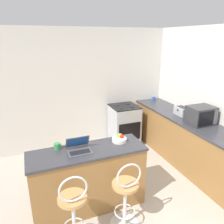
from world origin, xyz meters
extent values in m
cube|color=silver|center=(0.00, 2.79, 1.30)|extent=(12.00, 0.06, 2.60)
cube|color=olive|center=(-0.41, 0.78, 0.45)|extent=(1.58, 0.51, 0.89)
cube|color=#333338|center=(-0.41, 0.78, 0.91)|extent=(1.61, 0.54, 0.03)
cube|color=olive|center=(1.71, 1.13, 0.45)|extent=(0.63, 3.26, 0.89)
cube|color=#333338|center=(1.71, 1.13, 0.91)|extent=(0.66, 3.29, 0.03)
cylinder|color=silver|center=(-0.74, 0.25, 0.32)|extent=(0.04, 0.04, 0.63)
cylinder|color=#B7844C|center=(-0.74, 0.25, 0.65)|extent=(0.34, 0.34, 0.04)
torus|color=silver|center=(-0.74, 0.16, 0.84)|extent=(0.32, 0.02, 0.32)
cylinder|color=silver|center=(-0.08, 0.25, 0.01)|extent=(0.40, 0.40, 0.02)
cylinder|color=silver|center=(-0.08, 0.25, 0.32)|extent=(0.04, 0.04, 0.63)
torus|color=silver|center=(-0.08, 0.25, 0.23)|extent=(0.28, 0.28, 0.02)
cylinder|color=#B7844C|center=(-0.08, 0.25, 0.65)|extent=(0.34, 0.34, 0.04)
torus|color=silver|center=(-0.08, 0.16, 0.84)|extent=(0.32, 0.02, 0.32)
cube|color=#47474C|center=(-0.52, 0.75, 0.93)|extent=(0.32, 0.21, 0.01)
cube|color=black|center=(-0.52, 0.74, 0.94)|extent=(0.27, 0.11, 0.00)
cube|color=#47474C|center=(-0.52, 0.87, 1.03)|extent=(0.32, 0.10, 0.18)
cube|color=#19478C|center=(-0.52, 0.86, 1.04)|extent=(0.28, 0.08, 0.15)
cube|color=#2D2D30|center=(1.72, 0.98, 1.09)|extent=(0.45, 0.35, 0.32)
cube|color=black|center=(1.68, 0.80, 1.09)|extent=(0.32, 0.01, 0.26)
cube|color=#4C4C51|center=(1.88, 0.80, 1.09)|extent=(0.09, 0.01, 0.26)
cube|color=#9EA3A8|center=(1.71, 1.48, 1.01)|extent=(0.18, 0.29, 0.17)
cube|color=black|center=(1.68, 1.48, 1.10)|extent=(0.04, 0.20, 0.00)
cube|color=black|center=(1.75, 1.48, 1.10)|extent=(0.04, 0.20, 0.00)
cube|color=black|center=(1.61, 1.48, 1.04)|extent=(0.02, 0.02, 0.02)
cube|color=#9EA3A8|center=(0.91, 2.44, 0.45)|extent=(0.61, 0.60, 0.91)
cube|color=black|center=(0.91, 2.14, 0.42)|extent=(0.51, 0.01, 0.41)
cube|color=black|center=(0.91, 2.44, 0.92)|extent=(0.61, 0.60, 0.02)
cylinder|color=black|center=(0.77, 2.32, 0.93)|extent=(0.11, 0.11, 0.01)
cylinder|color=black|center=(1.05, 2.32, 0.93)|extent=(0.11, 0.11, 0.01)
cylinder|color=black|center=(0.77, 2.56, 0.93)|extent=(0.11, 0.11, 0.01)
cylinder|color=black|center=(1.05, 2.56, 0.93)|extent=(0.11, 0.11, 0.01)
cylinder|color=silver|center=(0.10, 0.86, 0.96)|extent=(0.21, 0.21, 0.05)
sphere|color=red|center=(0.14, 0.86, 1.00)|extent=(0.06, 0.06, 0.06)
sphere|color=orange|center=(0.13, 0.88, 1.00)|extent=(0.07, 0.07, 0.07)
sphere|color=#66B233|center=(0.11, 0.90, 1.00)|extent=(0.06, 0.06, 0.06)
cylinder|color=#2D51AD|center=(1.75, 2.59, 0.97)|extent=(0.08, 0.08, 0.09)
torus|color=#2D51AD|center=(1.80, 2.59, 0.98)|extent=(0.01, 0.06, 0.06)
cylinder|color=#338447|center=(-0.79, 0.95, 0.97)|extent=(0.08, 0.08, 0.09)
torus|color=#338447|center=(-0.73, 0.95, 0.98)|extent=(0.01, 0.06, 0.06)
camera|label=1|loc=(-1.07, -1.82, 2.38)|focal=35.00mm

